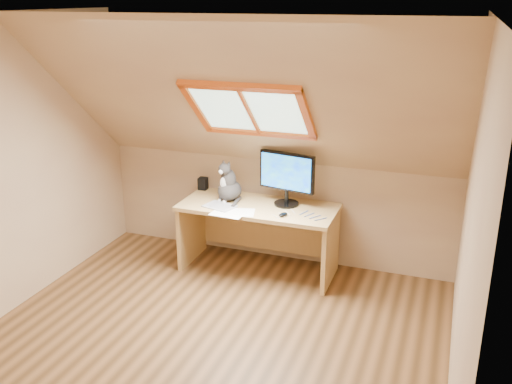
% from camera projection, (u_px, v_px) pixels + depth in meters
% --- Properties ---
extents(ground, '(3.50, 3.50, 0.00)m').
position_uv_depth(ground, '(202.00, 350.00, 4.26)').
color(ground, brown).
rests_on(ground, ground).
extents(room_shell, '(3.52, 3.52, 2.41)m').
position_uv_depth(room_shell, '(189.00, 170.00, 3.72)').
color(room_shell, tan).
rests_on(room_shell, ground).
extents(desk, '(1.46, 0.64, 0.66)m').
position_uv_depth(desk, '(261.00, 224.00, 5.42)').
color(desk, tan).
rests_on(desk, ground).
extents(monitor, '(0.54, 0.23, 0.50)m').
position_uv_depth(monitor, '(287.00, 175.00, 5.21)').
color(monitor, black).
rests_on(monitor, desk).
extents(cat, '(0.31, 0.33, 0.41)m').
position_uv_depth(cat, '(229.00, 186.00, 5.38)').
color(cat, '#3B3734').
rests_on(cat, desk).
extents(desk_speaker, '(0.09, 0.09, 0.12)m').
position_uv_depth(desk_speaker, '(203.00, 183.00, 5.71)').
color(desk_speaker, black).
rests_on(desk_speaker, desk).
extents(graphics_tablet, '(0.32, 0.26, 0.01)m').
position_uv_depth(graphics_tablet, '(220.00, 206.00, 5.25)').
color(graphics_tablet, '#B2B2B7').
rests_on(graphics_tablet, desk).
extents(mouse, '(0.09, 0.11, 0.03)m').
position_uv_depth(mouse, '(283.00, 215.00, 5.02)').
color(mouse, black).
rests_on(mouse, desk).
extents(papers, '(0.33, 0.27, 0.00)m').
position_uv_depth(papers, '(232.00, 213.00, 5.11)').
color(papers, white).
rests_on(papers, desk).
extents(cables, '(0.51, 0.26, 0.01)m').
position_uv_depth(cables, '(301.00, 215.00, 5.04)').
color(cables, silver).
rests_on(cables, desk).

